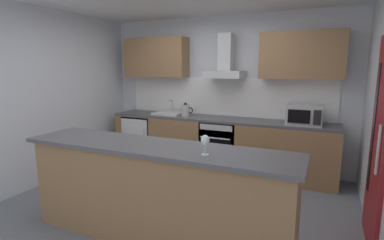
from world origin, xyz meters
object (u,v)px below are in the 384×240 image
(kettle, at_px, (185,110))
(wine_glass, at_px, (205,141))
(refrigerator, at_px, (143,138))
(sink, at_px, (169,113))
(microwave, at_px, (304,115))
(oven, at_px, (221,144))
(range_hood, at_px, (225,64))

(kettle, distance_m, wine_glass, 2.63)
(refrigerator, relative_size, kettle, 2.94)
(refrigerator, relative_size, sink, 1.70)
(microwave, bearing_deg, kettle, -179.83)
(oven, height_order, kettle, kettle)
(sink, relative_size, range_hood, 0.69)
(sink, distance_m, kettle, 0.36)
(range_hood, bearing_deg, sink, -173.25)
(kettle, distance_m, range_hood, 1.03)
(sink, height_order, kettle, sink)
(refrigerator, bearing_deg, range_hood, 4.86)
(refrigerator, relative_size, range_hood, 1.18)
(range_hood, bearing_deg, refrigerator, -175.14)
(kettle, bearing_deg, oven, 2.96)
(refrigerator, xyz_separation_m, sink, (0.55, 0.01, 0.50))
(oven, bearing_deg, sink, 179.37)
(microwave, bearing_deg, wine_glass, -105.51)
(refrigerator, distance_m, wine_glass, 3.27)
(oven, bearing_deg, range_hood, 90.00)
(refrigerator, bearing_deg, kettle, -1.96)
(range_hood, height_order, wine_glass, range_hood)
(oven, height_order, refrigerator, oven)
(oven, bearing_deg, kettle, -177.04)
(refrigerator, distance_m, range_hood, 2.07)
(sink, bearing_deg, range_hood, 6.75)
(refrigerator, xyz_separation_m, kettle, (0.91, -0.03, 0.58))
(refrigerator, distance_m, sink, 0.75)
(refrigerator, bearing_deg, oven, 0.10)
(kettle, relative_size, wine_glass, 1.62)
(oven, bearing_deg, wine_glass, -74.61)
(kettle, height_order, range_hood, range_hood)
(oven, relative_size, range_hood, 1.11)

